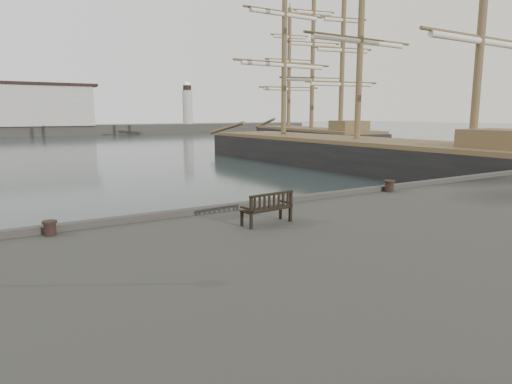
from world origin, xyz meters
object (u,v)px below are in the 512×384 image
at_px(bench, 267,214).
at_px(bollard_left, 50,228).
at_px(tall_ship_far, 311,142).
at_px(bollard_right, 389,186).
at_px(tall_ship_main, 356,160).

relative_size(bench, bollard_left, 4.12).
bearing_deg(tall_ship_far, bollard_left, -123.51).
bearing_deg(bench, bollard_left, 154.61).
xyz_separation_m(bench, tall_ship_far, (31.92, 37.83, -1.06)).
relative_size(bollard_left, bollard_right, 0.83).
bearing_deg(tall_ship_main, bollard_left, -149.73).
height_order(bench, bollard_left, bench).
bearing_deg(bollard_left, tall_ship_main, 31.61).
distance_m(bench, tall_ship_main, 26.96).
relative_size(bench, tall_ship_far, 0.06).
bearing_deg(bollard_right, tall_ship_far, 55.08).
bearing_deg(bollard_right, bollard_left, 180.00).
bearing_deg(bollard_left, tall_ship_far, 44.15).
xyz_separation_m(bollard_right, tall_ship_far, (25.13, 36.01, -1.01)).
height_order(bollard_right, tall_ship_main, tall_ship_main).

